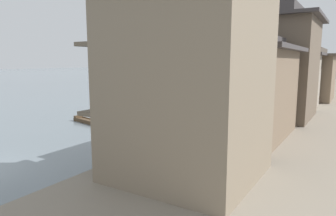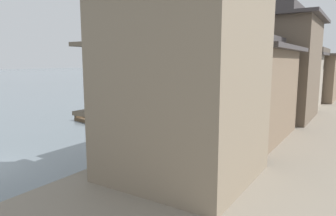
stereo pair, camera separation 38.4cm
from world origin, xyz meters
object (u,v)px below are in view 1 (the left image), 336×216
boat_moored_nearest (95,123)px  house_waterfront_narrow (292,77)px  boat_moored_second (281,90)px  house_waterfront_far (306,75)px  boat_moored_third (262,97)px  house_waterfront_nearest (189,68)px  boat_moored_far (285,87)px  boat_midriver_drifting (142,143)px  mooring_post_dock_mid (204,121)px  house_waterfront_second (244,87)px  house_waterfront_end (309,73)px  mooring_post_dock_near (129,150)px  stone_bridge (287,69)px  house_waterfront_tall (279,65)px

boat_moored_nearest → house_waterfront_narrow: (12.53, 15.86, 3.53)m
boat_moored_second → house_waterfront_far: (6.42, -17.74, 3.51)m
boat_moored_third → house_waterfront_nearest: size_ratio=0.58×
boat_moored_second → boat_moored_third: bearing=-88.7°
boat_moored_third → boat_moored_far: (-1.03, 21.73, 0.00)m
house_waterfront_narrow → house_waterfront_far: same height
boat_midriver_drifting → mooring_post_dock_mid: size_ratio=7.24×
boat_moored_second → house_waterfront_second: house_waterfront_second is taller
house_waterfront_end → mooring_post_dock_mid: house_waterfront_end is taller
mooring_post_dock_near → boat_midriver_drifting: bearing=119.1°
house_waterfront_far → boat_midriver_drifting: bearing=-102.9°
boat_moored_far → house_waterfront_second: size_ratio=0.67×
house_waterfront_nearest → mooring_post_dock_near: size_ratio=12.10×
boat_moored_second → house_waterfront_far: 19.18m
boat_moored_third → house_waterfront_far: 7.77m
mooring_post_dock_near → stone_bridge: 71.40m
house_waterfront_end → mooring_post_dock_near: bearing=-94.4°
boat_moored_nearest → mooring_post_dock_mid: 9.46m
boat_midriver_drifting → house_waterfront_second: bearing=32.0°
boat_moored_second → house_waterfront_second: 40.63m
house_waterfront_nearest → house_waterfront_tall: size_ratio=1.00×
house_waterfront_tall → house_waterfront_narrow: (-0.22, 7.53, -1.28)m
house_waterfront_narrow → boat_moored_second: bearing=103.6°
house_waterfront_tall → boat_moored_far: bearing=99.8°
boat_moored_second → mooring_post_dock_near: size_ratio=5.81×
house_waterfront_second → mooring_post_dock_near: house_waterfront_second is taller
boat_moored_second → house_waterfront_nearest: house_waterfront_nearest is taller
boat_moored_third → house_waterfront_narrow: house_waterfront_narrow is taller
house_waterfront_tall → house_waterfront_end: (-0.51, 22.49, -1.30)m
mooring_post_dock_mid → boat_moored_nearest: bearing=-171.6°
house_waterfront_nearest → house_waterfront_tall: same height
house_waterfront_second → house_waterfront_far: bearing=88.7°
house_waterfront_second → boat_moored_second: bearing=98.4°
boat_moored_second → mooring_post_dock_near: mooring_post_dock_near is taller
house_waterfront_nearest → house_waterfront_narrow: house_waterfront_nearest is taller
house_waterfront_end → boat_moored_second: bearing=120.6°
boat_moored_third → house_waterfront_second: (5.57, -25.67, 3.48)m
boat_moored_nearest → mooring_post_dock_near: mooring_post_dock_near is taller
boat_moored_second → boat_midriver_drifting: size_ratio=0.78×
house_waterfront_nearest → house_waterfront_narrow: size_ratio=1.42×
house_waterfront_second → house_waterfront_far: (0.51, 22.31, -0.00)m
boat_moored_third → boat_moored_nearest: bearing=-105.0°
boat_midriver_drifting → house_waterfront_tall: (5.62, 11.41, 4.82)m
house_waterfront_far → house_waterfront_end: size_ratio=0.94×
house_waterfront_tall → stone_bridge: size_ratio=0.38×
boat_moored_nearest → stone_bridge: bearing=87.4°
boat_moored_nearest → mooring_post_dock_near: 11.69m
mooring_post_dock_mid → stone_bridge: bearing=95.8°
boat_moored_second → house_waterfront_narrow: (5.92, -24.48, 3.52)m
house_waterfront_far → mooring_post_dock_near: bearing=-97.1°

